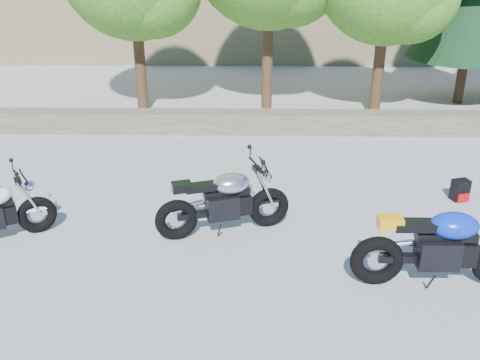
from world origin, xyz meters
TOP-DOWN VIEW (x-y plane):
  - ground at (0.00, 0.00)m, footprint 90.00×90.00m
  - stone_wall at (0.00, 5.50)m, footprint 22.00×0.55m
  - silver_bike at (-0.03, 0.69)m, footprint 2.07×0.88m
  - blue_bike at (2.81, -0.64)m, footprint 2.27×0.72m
  - backpack at (4.02, 1.91)m, footprint 0.32×0.29m

SIDE VIEW (x-z plane):
  - ground at x=0.00m, z-range 0.00..0.00m
  - backpack at x=4.02m, z-range -0.01..0.37m
  - stone_wall at x=0.00m, z-range 0.00..0.50m
  - silver_bike at x=-0.03m, z-range -0.01..1.05m
  - blue_bike at x=2.81m, z-range -0.02..1.13m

